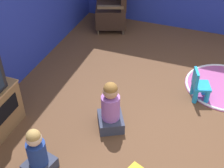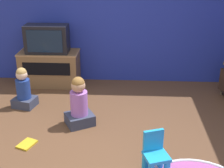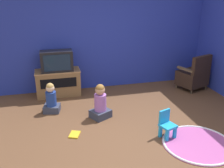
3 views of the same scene
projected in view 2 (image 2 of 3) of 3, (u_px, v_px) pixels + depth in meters
ground_plane at (112, 160)px, 3.56m from camera, size 30.00×30.00×0.00m
wall_back at (110, 9)px, 5.34m from camera, size 5.65×0.12×2.58m
tv_cabinet at (50, 68)px, 5.48m from camera, size 1.03×0.49×0.61m
television at (47, 39)px, 5.23m from camera, size 0.72×0.34×0.47m
yellow_kid_chair at (155, 157)px, 3.28m from camera, size 0.31×0.30×0.48m
child_watching_left at (79, 104)px, 4.18m from camera, size 0.46×0.44×0.70m
child_watching_center at (23, 90)px, 4.70m from camera, size 0.37×0.34×0.63m
book at (27, 144)px, 3.83m from camera, size 0.24×0.27×0.02m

